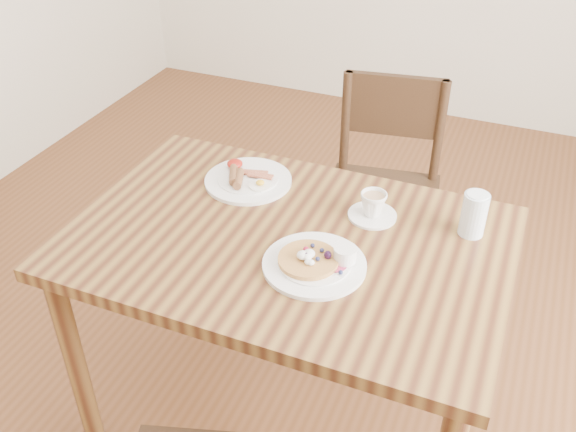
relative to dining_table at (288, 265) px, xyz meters
The scene contains 7 objects.
ground 0.65m from the dining_table, ahead, with size 5.00×5.00×0.00m, color brown.
dining_table is the anchor object (origin of this frame).
chair_far 0.79m from the dining_table, 83.99° to the left, with size 0.48×0.48×0.88m.
pancake_plate 0.18m from the dining_table, 37.82° to the right, with size 0.27×0.27×0.06m.
breakfast_plate 0.33m from the dining_table, 136.68° to the left, with size 0.27×0.27×0.04m.
teacup_saucer 0.29m from the dining_table, 44.49° to the left, with size 0.14×0.14×0.08m.
water_glass 0.53m from the dining_table, 24.44° to the left, with size 0.07×0.07×0.13m, color silver.
Camera 1 is at (0.54, -1.30, 1.81)m, focal length 40.00 mm.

